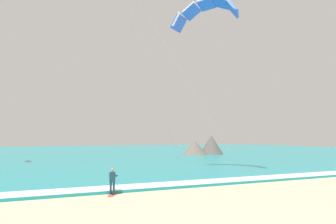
# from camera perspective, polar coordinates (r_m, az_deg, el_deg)

# --- Properties ---
(sea) EXTENTS (200.00, 120.00, 0.20)m
(sea) POSITION_cam_1_polar(r_m,az_deg,el_deg) (79.09, -18.03, -7.62)
(sea) COLOR teal
(sea) RESTS_ON ground
(surf_foam) EXTENTS (200.00, 1.98, 0.04)m
(surf_foam) POSITION_cam_1_polar(r_m,az_deg,el_deg) (21.13, -3.86, -14.52)
(surf_foam) COLOR white
(surf_foam) RESTS_ON sea
(surfboard) EXTENTS (1.03, 1.45, 0.09)m
(surfboard) POSITION_cam_1_polar(r_m,az_deg,el_deg) (19.15, -11.20, -15.98)
(surfboard) COLOR #E04C38
(surfboard) RESTS_ON ground
(kitesurfer) EXTENTS (0.67, 0.66, 1.69)m
(kitesurfer) POSITION_cam_1_polar(r_m,az_deg,el_deg) (19.02, -11.13, -13.27)
(kitesurfer) COLOR #143347
(kitesurfer) RESTS_ON ground
(kite_primary) EXTENTS (13.52, 9.82, 17.28)m
(kite_primary) POSITION_cam_1_polar(r_m,az_deg,el_deg) (32.37, 7.43, 19.67)
(kite_primary) COLOR blue
(headland_right) EXTENTS (9.50, 5.87, 4.29)m
(headland_right) POSITION_cam_1_polar(r_m,az_deg,el_deg) (62.20, 7.45, -6.94)
(headland_right) COLOR #47423D
(headland_right) RESTS_ON ground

